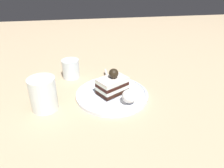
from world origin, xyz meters
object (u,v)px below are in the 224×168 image
whipped_cream_dollop (129,96)px  drink_glass_near (43,95)px  fork (107,77)px  dessert_plate (112,94)px  cake_slice (112,84)px  drink_glass_far (71,70)px

whipped_cream_dollop → drink_glass_near: size_ratio=0.45×
fork → dessert_plate: bearing=-89.7°
dessert_plate → drink_glass_near: bearing=-170.2°
whipped_cream_dollop → dessert_plate: bearing=122.0°
fork → whipped_cream_dollop: bearing=-76.1°
fork → drink_glass_near: bearing=-145.8°
whipped_cream_dollop → fork: whipped_cream_dollop is taller
dessert_plate → cake_slice: cake_slice is taller
cake_slice → drink_glass_near: drink_glass_near is taller
dessert_plate → drink_glass_near: drink_glass_near is taller
cake_slice → fork: 0.11m
cake_slice → fork: size_ratio=0.90×
dessert_plate → drink_glass_far: (-0.14, 0.17, 0.02)m
dessert_plate → whipped_cream_dollop: whipped_cream_dollop is taller
drink_glass_near → drink_glass_far: drink_glass_near is taller
whipped_cream_dollop → drink_glass_far: drink_glass_far is taller
whipped_cream_dollop → drink_glass_near: 0.26m
drink_glass_near → fork: bearing=34.2°
whipped_cream_dollop → fork: size_ratio=0.36×
dessert_plate → fork: 0.11m
drink_glass_near → cake_slice: bearing=9.6°
dessert_plate → fork: fork is taller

